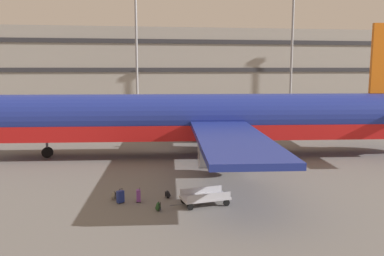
% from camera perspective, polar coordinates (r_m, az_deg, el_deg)
% --- Properties ---
extents(ground_plane, '(600.00, 600.00, 0.00)m').
position_cam_1_polar(ground_plane, '(35.93, -4.20, -3.52)').
color(ground_plane, slate).
extents(terminal_structure, '(166.76, 19.39, 14.40)m').
position_cam_1_polar(terminal_structure, '(79.37, -6.43, 8.20)').
color(terminal_structure, gray).
rests_on(terminal_structure, ground_plane).
extents(airliner, '(41.10, 33.21, 11.20)m').
position_cam_1_polar(airliner, '(34.21, 2.31, 1.21)').
color(airliner, navy).
rests_on(airliner, ground_plane).
extents(light_mast_center_left, '(1.80, 0.50, 24.29)m').
position_cam_1_polar(light_mast_center_left, '(62.65, -7.92, 14.24)').
color(light_mast_center_left, gray).
rests_on(light_mast_center_left, ground_plane).
extents(light_mast_center_right, '(1.80, 0.50, 19.37)m').
position_cam_1_polar(light_mast_center_right, '(67.19, 13.96, 11.51)').
color(light_mast_center_right, gray).
rests_on(light_mast_center_right, ground_plane).
extents(suitcase_scuffed, '(0.45, 0.41, 0.84)m').
position_cam_1_polar(suitcase_scuffed, '(23.03, -10.09, -9.52)').
color(suitcase_scuffed, navy).
rests_on(suitcase_scuffed, ground_plane).
extents(suitcase_upright, '(0.24, 0.38, 0.80)m').
position_cam_1_polar(suitcase_upright, '(23.08, -7.58, -9.44)').
color(suitcase_upright, '#72388C').
rests_on(suitcase_upright, ground_plane).
extents(backpack_red, '(0.34, 0.43, 0.53)m').
position_cam_1_polar(backpack_red, '(21.62, -4.84, -11.02)').
color(backpack_red, '#264C26').
rests_on(backpack_red, ground_plane).
extents(backpack_purple, '(0.38, 0.43, 0.48)m').
position_cam_1_polar(backpack_purple, '(23.63, -3.43, -9.36)').
color(backpack_purple, black).
rests_on(backpack_purple, ground_plane).
extents(backpack_orange, '(0.32, 0.39, 0.52)m').
position_cam_1_polar(backpack_orange, '(23.67, -11.04, -9.43)').
color(backpack_orange, gray).
rests_on(backpack_orange, ground_plane).
extents(baggage_cart, '(3.37, 1.76, 0.82)m').
position_cam_1_polar(baggage_cart, '(22.40, 1.84, -9.77)').
color(baggage_cart, '#B7B7BC').
rests_on(baggage_cart, ground_plane).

